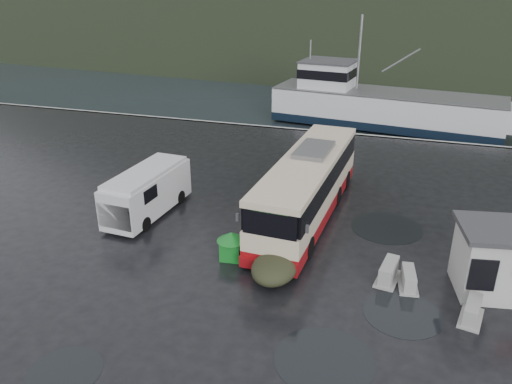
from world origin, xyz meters
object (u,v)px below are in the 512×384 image
(waste_bin_right, at_px, (295,253))
(jersey_barrier_a, at_px, (407,287))
(fishing_trawler, at_px, (385,111))
(jersey_barrier_c, at_px, (387,280))
(waste_bin_left, at_px, (232,258))
(ticket_kiosk, at_px, (496,290))
(white_van, at_px, (150,213))
(coach_bus, at_px, (306,216))
(dome_tent, at_px, (275,278))
(jersey_barrier_b, at_px, (470,319))

(waste_bin_right, xyz_separation_m, jersey_barrier_a, (4.87, -1.19, 0.00))
(fishing_trawler, bearing_deg, jersey_barrier_c, -78.34)
(waste_bin_left, bearing_deg, ticket_kiosk, 4.18)
(jersey_barrier_a, distance_m, fishing_trawler, 28.42)
(white_van, relative_size, waste_bin_right, 4.18)
(coach_bus, height_order, ticket_kiosk, coach_bus)
(dome_tent, bearing_deg, white_van, 153.65)
(white_van, xyz_separation_m, waste_bin_right, (8.18, -1.72, 0.00))
(jersey_barrier_b, bearing_deg, white_van, 164.04)
(waste_bin_right, xyz_separation_m, dome_tent, (-0.36, -2.16, 0.00))
(white_van, xyz_separation_m, fishing_trawler, (10.21, 25.37, 0.00))
(waste_bin_left, height_order, dome_tent, waste_bin_left)
(waste_bin_right, xyz_separation_m, jersey_barrier_c, (4.08, -0.95, 0.00))
(dome_tent, height_order, jersey_barrier_b, dome_tent)
(ticket_kiosk, bearing_deg, jersey_barrier_a, -176.97)
(jersey_barrier_a, bearing_deg, waste_bin_right, 166.25)
(waste_bin_right, height_order, jersey_barrier_c, waste_bin_right)
(white_van, height_order, fishing_trawler, fishing_trawler)
(jersey_barrier_c, bearing_deg, jersey_barrier_b, -29.39)
(jersey_barrier_a, relative_size, jersey_barrier_b, 0.97)
(white_van, distance_m, jersey_barrier_b, 15.90)
(waste_bin_right, height_order, dome_tent, waste_bin_right)
(coach_bus, xyz_separation_m, waste_bin_right, (0.32, -3.89, 0.00))
(waste_bin_left, height_order, jersey_barrier_a, waste_bin_left)
(coach_bus, height_order, dome_tent, coach_bus)
(waste_bin_left, height_order, jersey_barrier_b, waste_bin_left)
(white_van, bearing_deg, dome_tent, -22.27)
(jersey_barrier_c, height_order, fishing_trawler, fishing_trawler)
(coach_bus, height_order, white_van, coach_bus)
(waste_bin_left, distance_m, jersey_barrier_b, 9.78)
(ticket_kiosk, relative_size, jersey_barrier_b, 2.37)
(jersey_barrier_a, bearing_deg, ticket_kiosk, 12.83)
(jersey_barrier_c, bearing_deg, waste_bin_right, 166.91)
(waste_bin_right, bearing_deg, ticket_kiosk, -2.99)
(jersey_barrier_b, bearing_deg, ticket_kiosk, 63.48)
(dome_tent, bearing_deg, jersey_barrier_b, -3.81)
(white_van, relative_size, fishing_trawler, 0.24)
(coach_bus, bearing_deg, waste_bin_right, -82.06)
(ticket_kiosk, height_order, jersey_barrier_b, ticket_kiosk)
(waste_bin_right, relative_size, jersey_barrier_a, 0.95)
(white_van, height_order, waste_bin_right, white_van)
(white_van, xyz_separation_m, jersey_barrier_a, (13.05, -2.91, 0.00))
(coach_bus, relative_size, jersey_barrier_a, 8.27)
(waste_bin_right, xyz_separation_m, jersey_barrier_b, (7.10, -2.65, 0.00))
(waste_bin_right, height_order, ticket_kiosk, ticket_kiosk)
(white_van, height_order, dome_tent, white_van)
(coach_bus, xyz_separation_m, fishing_trawler, (2.35, 23.20, 0.00))
(coach_bus, bearing_deg, waste_bin_left, -110.50)
(waste_bin_left, bearing_deg, jersey_barrier_b, -8.45)
(waste_bin_left, distance_m, jersey_barrier_a, 7.43)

